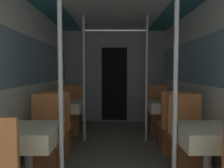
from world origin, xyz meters
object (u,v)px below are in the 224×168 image
object	(u,v)px
dining_table_left_1	(65,108)
dining_table_right_1	(164,107)
dining_table_left_0	(27,138)
support_pole_right_0	(175,87)
support_pole_left_0	(60,87)
support_pole_left_1	(83,79)
chair_left_far_1	(71,119)
chair_right_far_0	(187,150)
chair_right_near_1	(172,134)
chair_left_near_1	(58,134)
dining_table_right_0	(207,138)
chair_right_far_1	(157,118)
support_pole_right_1	(146,79)
chair_left_far_0	(44,150)

from	to	relation	value
dining_table_left_1	dining_table_right_1	distance (m)	1.82
dining_table_left_0	support_pole_right_0	distance (m)	1.56
support_pole_left_0	support_pole_left_1	distance (m)	1.81
chair_left_far_1	dining_table_left_1	bearing A→B (deg)	90.00
dining_table_left_1	chair_right_far_0	xyz separation A→B (m)	(1.82, -1.26, -0.33)
support_pole_right_0	dining_table_right_1	xyz separation A→B (m)	(0.34, 1.81, -0.52)
support_pole_right_0	chair_right_near_1	world-z (taller)	support_pole_right_0
support_pole_left_0	chair_right_near_1	distance (m)	2.12
chair_left_near_1	support_pole_right_0	bearing A→B (deg)	-40.45
chair_left_far_1	chair_right_far_0	xyz separation A→B (m)	(1.82, -1.81, 0.00)
support_pole_left_1	dining_table_right_0	size ratio (longest dim) A/B	3.07
dining_table_left_0	chair_right_far_0	size ratio (longest dim) A/B	0.75
dining_table_right_1	chair_right_near_1	distance (m)	0.64
support_pole_left_0	chair_right_far_1	world-z (taller)	support_pole_left_0
support_pole_left_0	dining_table_right_1	bearing A→B (deg)	50.75
support_pole_left_0	dining_table_left_1	bearing A→B (deg)	100.60
chair_right_far_0	dining_table_right_1	world-z (taller)	chair_right_far_0
dining_table_right_1	dining_table_left_0	bearing A→B (deg)	-135.12
support_pole_left_0	dining_table_right_1	world-z (taller)	support_pole_left_0
chair_left_far_1	dining_table_right_1	world-z (taller)	chair_left_far_1
chair_right_far_0	chair_right_far_1	xyz separation A→B (m)	(0.00, 1.81, 0.00)
support_pole_left_1	chair_right_far_0	xyz separation A→B (m)	(1.48, -1.26, -0.84)
support_pole_left_0	support_pole_right_0	size ratio (longest dim) A/B	1.00
chair_right_far_0	dining_table_right_1	bearing A→B (deg)	-90.00
dining_table_right_1	support_pole_right_1	xyz separation A→B (m)	(-0.34, 0.00, 0.52)
chair_left_near_1	chair_right_near_1	size ratio (longest dim) A/B	1.00
dining_table_right_0	chair_right_far_0	distance (m)	0.64
dining_table_left_0	chair_left_far_0	bearing A→B (deg)	90.00
dining_table_right_0	chair_right_near_1	size ratio (longest dim) A/B	0.75
chair_right_far_0	dining_table_right_0	bearing A→B (deg)	90.00
dining_table_right_1	support_pole_right_1	world-z (taller)	support_pole_right_1
chair_left_far_0	support_pole_right_0	size ratio (longest dim) A/B	0.44
support_pole_left_0	support_pole_right_1	world-z (taller)	same
chair_left_far_0	chair_left_near_1	xyz separation A→B (m)	(0.00, 0.71, 0.00)
support_pole_right_1	support_pole_left_1	bearing A→B (deg)	180.00
dining_table_left_0	chair_right_far_1	xyz separation A→B (m)	(1.82, 2.36, -0.33)
dining_table_left_1	chair_right_far_0	world-z (taller)	chair_right_far_0
dining_table_left_1	chair_right_near_1	xyz separation A→B (m)	(1.82, -0.55, -0.33)
chair_right_far_0	dining_table_right_1	xyz separation A→B (m)	(0.00, 1.26, 0.33)
chair_right_near_1	chair_left_far_1	bearing A→B (deg)	148.85
chair_right_near_1	dining_table_right_0	bearing A→B (deg)	-90.00
dining_table_right_0	dining_table_right_1	world-z (taller)	same
support_pole_left_0	chair_left_near_1	size ratio (longest dim) A/B	2.29
chair_right_far_0	chair_right_near_1	distance (m)	0.71
chair_right_near_1	dining_table_right_1	bearing A→B (deg)	90.00
chair_left_far_0	chair_left_near_1	size ratio (longest dim) A/B	1.00
support_pole_left_0	chair_right_far_0	xyz separation A→B (m)	(1.48, 0.55, -0.84)
support_pole_left_0	dining_table_right_0	size ratio (longest dim) A/B	3.07
support_pole_left_0	support_pole_left_1	size ratio (longest dim) A/B	1.00
dining_table_left_1	dining_table_right_1	xyz separation A→B (m)	(1.82, 0.00, 0.00)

